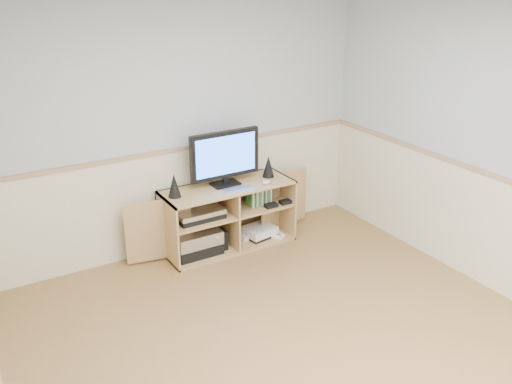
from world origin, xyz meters
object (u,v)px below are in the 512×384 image
media_cabinet (226,214)px  keyboard (238,189)px  game_consoles (258,232)px  monitor (225,156)px

media_cabinet → keyboard: (0.04, -0.20, 0.32)m
media_cabinet → game_consoles: bearing=-11.7°
media_cabinet → keyboard: 0.38m
game_consoles → monitor: bearing=169.9°
media_cabinet → monitor: (0.00, -0.01, 0.61)m
monitor → game_consoles: size_ratio=1.58×
monitor → keyboard: bearing=-78.9°
monitor → keyboard: size_ratio=2.48×
media_cabinet → game_consoles: media_cabinet is taller
keyboard → game_consoles: 0.67m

